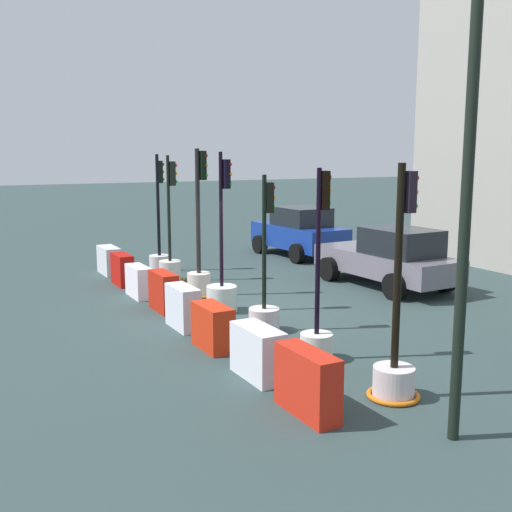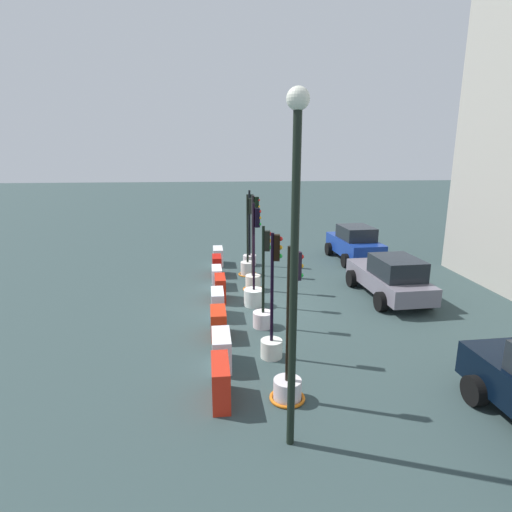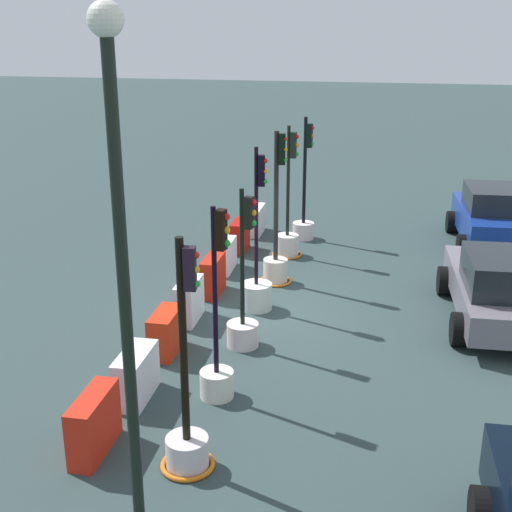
{
  "view_description": "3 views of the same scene",
  "coord_description": "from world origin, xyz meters",
  "px_view_note": "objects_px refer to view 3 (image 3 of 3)",
  "views": [
    {
      "loc": [
        12.34,
        -5.44,
        3.56
      ],
      "look_at": [
        1.82,
        -0.08,
        1.57
      ],
      "focal_mm": 43.14,
      "sensor_mm": 36.0,
      "label": 1
    },
    {
      "loc": [
        13.52,
        -1.18,
        5.25
      ],
      "look_at": [
        -0.37,
        0.13,
        1.7
      ],
      "focal_mm": 29.2,
      "sensor_mm": 36.0,
      "label": 2
    },
    {
      "loc": [
        13.39,
        2.89,
        5.98
      ],
      "look_at": [
        1.87,
        0.44,
        1.91
      ],
      "focal_mm": 47.74,
      "sensor_mm": 36.0,
      "label": 3
    }
  ],
  "objects_px": {
    "traffic_light_4": "(243,317)",
    "construction_barrier_2": "(225,256)",
    "construction_barrier_0": "(255,220)",
    "construction_barrier_7": "(94,424)",
    "traffic_light_3": "(257,284)",
    "construction_barrier_4": "(189,301)",
    "street_lamp_post": "(121,238)",
    "traffic_light_5": "(217,359)",
    "car_grey_saloon": "(496,288)",
    "traffic_light_0": "(304,217)",
    "traffic_light_1": "(288,235)",
    "traffic_light_2": "(276,256)",
    "construction_barrier_3": "(213,276)",
    "construction_barrier_6": "(136,375)",
    "traffic_light_6": "(187,430)",
    "car_blue_estate": "(491,217)",
    "construction_barrier_5": "(166,332)",
    "construction_barrier_1": "(240,236)"
  },
  "relations": [
    {
      "from": "construction_barrier_7",
      "to": "car_grey_saloon",
      "type": "distance_m",
      "value": 8.59
    },
    {
      "from": "car_grey_saloon",
      "to": "street_lamp_post",
      "type": "height_order",
      "value": "street_lamp_post"
    },
    {
      "from": "construction_barrier_7",
      "to": "car_grey_saloon",
      "type": "bearing_deg",
      "value": 133.62
    },
    {
      "from": "traffic_light_1",
      "to": "traffic_light_3",
      "type": "distance_m",
      "value": 3.71
    },
    {
      "from": "construction_barrier_7",
      "to": "traffic_light_4",
      "type": "bearing_deg",
      "value": 160.51
    },
    {
      "from": "construction_barrier_0",
      "to": "construction_barrier_7",
      "type": "height_order",
      "value": "construction_barrier_7"
    },
    {
      "from": "traffic_light_3",
      "to": "construction_barrier_0",
      "type": "height_order",
      "value": "traffic_light_3"
    },
    {
      "from": "construction_barrier_0",
      "to": "construction_barrier_7",
      "type": "distance_m",
      "value": 11.12
    },
    {
      "from": "construction_barrier_1",
      "to": "construction_barrier_4",
      "type": "bearing_deg",
      "value": 0.12
    },
    {
      "from": "traffic_light_1",
      "to": "traffic_light_3",
      "type": "height_order",
      "value": "traffic_light_3"
    },
    {
      "from": "construction_barrier_6",
      "to": "traffic_light_1",
      "type": "bearing_deg",
      "value": 170.9
    },
    {
      "from": "construction_barrier_4",
      "to": "traffic_light_6",
      "type": "bearing_deg",
      "value": 17.14
    },
    {
      "from": "traffic_light_0",
      "to": "construction_barrier_4",
      "type": "distance_m",
      "value": 6.36
    },
    {
      "from": "traffic_light_3",
      "to": "car_grey_saloon",
      "type": "xyz_separation_m",
      "value": [
        -0.3,
        5.0,
        0.22
      ]
    },
    {
      "from": "traffic_light_6",
      "to": "construction_barrier_4",
      "type": "height_order",
      "value": "traffic_light_6"
    },
    {
      "from": "construction_barrier_7",
      "to": "car_blue_estate",
      "type": "xyz_separation_m",
      "value": [
        -11.32,
        6.67,
        0.39
      ]
    },
    {
      "from": "street_lamp_post",
      "to": "traffic_light_2",
      "type": "bearing_deg",
      "value": 179.47
    },
    {
      "from": "traffic_light_5",
      "to": "traffic_light_2",
      "type": "bearing_deg",
      "value": -179.83
    },
    {
      "from": "traffic_light_5",
      "to": "street_lamp_post",
      "type": "xyz_separation_m",
      "value": [
        3.32,
        -0.1,
        3.12
      ]
    },
    {
      "from": "traffic_light_4",
      "to": "construction_barrier_4",
      "type": "xyz_separation_m",
      "value": [
        -0.94,
        -1.39,
        -0.17
      ]
    },
    {
      "from": "street_lamp_post",
      "to": "car_grey_saloon",
      "type": "bearing_deg",
      "value": 146.11
    },
    {
      "from": "traffic_light_6",
      "to": "construction_barrier_3",
      "type": "height_order",
      "value": "traffic_light_6"
    },
    {
      "from": "traffic_light_4",
      "to": "construction_barrier_3",
      "type": "height_order",
      "value": "traffic_light_4"
    },
    {
      "from": "construction_barrier_4",
      "to": "traffic_light_4",
      "type": "bearing_deg",
      "value": 55.96
    },
    {
      "from": "construction_barrier_4",
      "to": "street_lamp_post",
      "type": "height_order",
      "value": "street_lamp_post"
    },
    {
      "from": "traffic_light_3",
      "to": "construction_barrier_2",
      "type": "bearing_deg",
      "value": -150.03
    },
    {
      "from": "traffic_light_3",
      "to": "car_grey_saloon",
      "type": "height_order",
      "value": "traffic_light_3"
    },
    {
      "from": "traffic_light_5",
      "to": "construction_barrier_2",
      "type": "distance_m",
      "value": 6.16
    },
    {
      "from": "car_grey_saloon",
      "to": "construction_barrier_2",
      "type": "bearing_deg",
      "value": -107.03
    },
    {
      "from": "traffic_light_0",
      "to": "street_lamp_post",
      "type": "relative_size",
      "value": 0.57
    },
    {
      "from": "construction_barrier_3",
      "to": "construction_barrier_6",
      "type": "relative_size",
      "value": 0.93
    },
    {
      "from": "traffic_light_5",
      "to": "construction_barrier_6",
      "type": "height_order",
      "value": "traffic_light_5"
    },
    {
      "from": "construction_barrier_2",
      "to": "construction_barrier_7",
      "type": "bearing_deg",
      "value": 0.45
    },
    {
      "from": "traffic_light_5",
      "to": "construction_barrier_0",
      "type": "relative_size",
      "value": 2.89
    },
    {
      "from": "traffic_light_2",
      "to": "construction_barrier_6",
      "type": "xyz_separation_m",
      "value": [
        5.75,
        -1.3,
        -0.26
      ]
    },
    {
      "from": "traffic_light_2",
      "to": "construction_barrier_4",
      "type": "height_order",
      "value": "traffic_light_2"
    },
    {
      "from": "traffic_light_2",
      "to": "construction_barrier_3",
      "type": "height_order",
      "value": "traffic_light_2"
    },
    {
      "from": "construction_barrier_4",
      "to": "construction_barrier_6",
      "type": "height_order",
      "value": "construction_barrier_4"
    },
    {
      "from": "traffic_light_4",
      "to": "construction_barrier_2",
      "type": "xyz_separation_m",
      "value": [
        -4.04,
        -1.41,
        -0.21
      ]
    },
    {
      "from": "traffic_light_2",
      "to": "construction_barrier_2",
      "type": "xyz_separation_m",
      "value": [
        -0.55,
        -1.4,
        -0.29
      ]
    },
    {
      "from": "construction_barrier_2",
      "to": "traffic_light_2",
      "type": "bearing_deg",
      "value": 68.62
    },
    {
      "from": "traffic_light_1",
      "to": "street_lamp_post",
      "type": "xyz_separation_m",
      "value": [
        10.79,
        -0.03,
        3.24
      ]
    },
    {
      "from": "traffic_light_5",
      "to": "construction_barrier_5",
      "type": "distance_m",
      "value": 1.97
    },
    {
      "from": "construction_barrier_4",
      "to": "construction_barrier_6",
      "type": "relative_size",
      "value": 0.93
    },
    {
      "from": "traffic_light_2",
      "to": "street_lamp_post",
      "type": "height_order",
      "value": "street_lamp_post"
    },
    {
      "from": "construction_barrier_7",
      "to": "car_blue_estate",
      "type": "distance_m",
      "value": 13.14
    },
    {
      "from": "car_blue_estate",
      "to": "traffic_light_6",
      "type": "bearing_deg",
      "value": -24.62
    },
    {
      "from": "traffic_light_0",
      "to": "traffic_light_6",
      "type": "bearing_deg",
      "value": -0.25
    },
    {
      "from": "construction_barrier_5",
      "to": "construction_barrier_7",
      "type": "relative_size",
      "value": 0.88
    },
    {
      "from": "traffic_light_0",
      "to": "traffic_light_2",
      "type": "bearing_deg",
      "value": -2.45
    }
  ]
}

